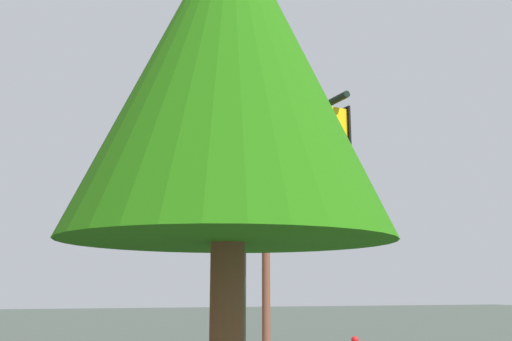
# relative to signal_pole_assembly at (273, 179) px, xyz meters

# --- Properties ---
(signal_pole_assembly) EXTENTS (5.42, 1.28, 6.70)m
(signal_pole_assembly) POSITION_rel_signal_pole_assembly_xyz_m (0.00, 0.00, 0.00)
(signal_pole_assembly) COLOR black
(signal_pole_assembly) RESTS_ON ground_plane
(utility_pole) EXTENTS (1.80, 0.37, 7.16)m
(utility_pole) POSITION_rel_signal_pole_assembly_xyz_m (-5.24, 1.73, -1.02)
(utility_pole) COLOR brown
(utility_pole) RESTS_ON ground_plane
(tree_near) EXTENTS (3.55, 3.55, 6.62)m
(tree_near) POSITION_rel_signal_pole_assembly_xyz_m (6.55, -2.98, -0.12)
(tree_near) COLOR brown
(tree_near) RESTS_ON ground_plane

